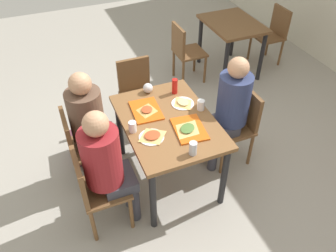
# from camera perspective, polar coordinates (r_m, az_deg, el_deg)

# --- Properties ---
(ground_plane) EXTENTS (10.00, 10.00, 0.02)m
(ground_plane) POSITION_cam_1_polar(r_m,az_deg,el_deg) (3.69, 0.00, -8.29)
(ground_plane) COLOR #9E998E
(main_table) EXTENTS (1.14, 0.82, 0.77)m
(main_table) POSITION_cam_1_polar(r_m,az_deg,el_deg) (3.22, 0.00, -0.37)
(main_table) COLOR brown
(main_table) RESTS_ON ground_plane
(chair_near_left) EXTENTS (0.40, 0.40, 0.85)m
(chair_near_left) POSITION_cam_1_polar(r_m,az_deg,el_deg) (3.41, -14.31, -2.88)
(chair_near_left) COLOR brown
(chair_near_left) RESTS_ON ground_plane
(chair_near_right) EXTENTS (0.40, 0.40, 0.85)m
(chair_near_right) POSITION_cam_1_polar(r_m,az_deg,el_deg) (3.01, -12.17, -9.84)
(chair_near_right) COLOR brown
(chair_near_right) RESTS_ON ground_plane
(chair_far_side) EXTENTS (0.40, 0.40, 0.85)m
(chair_far_side) POSITION_cam_1_polar(r_m,az_deg,el_deg) (3.63, 11.65, 0.76)
(chair_far_side) COLOR brown
(chair_far_side) RESTS_ON ground_plane
(chair_left_end) EXTENTS (0.40, 0.40, 0.85)m
(chair_left_end) POSITION_cam_1_polar(r_m,az_deg,el_deg) (4.04, -5.18, 6.06)
(chair_left_end) COLOR brown
(chair_left_end) RESTS_ON ground_plane
(person_in_red) EXTENTS (0.32, 0.42, 1.26)m
(person_in_red) POSITION_cam_1_polar(r_m,az_deg,el_deg) (3.26, -12.62, 0.89)
(person_in_red) COLOR #383842
(person_in_red) RESTS_ON ground_plane
(person_in_brown_jacket) EXTENTS (0.32, 0.42, 1.26)m
(person_in_brown_jacket) POSITION_cam_1_polar(r_m,az_deg,el_deg) (2.84, -10.11, -5.91)
(person_in_brown_jacket) COLOR #383842
(person_in_brown_jacket) RESTS_ON ground_plane
(person_far_side) EXTENTS (0.32, 0.42, 1.26)m
(person_far_side) POSITION_cam_1_polar(r_m,az_deg,el_deg) (3.41, 10.20, 3.37)
(person_far_side) COLOR #383842
(person_far_side) RESTS_ON ground_plane
(tray_red_near) EXTENTS (0.38, 0.28, 0.02)m
(tray_red_near) POSITION_cam_1_polar(r_m,az_deg,el_deg) (3.25, -3.67, 2.63)
(tray_red_near) COLOR #D85914
(tray_red_near) RESTS_ON main_table
(tray_red_far) EXTENTS (0.39, 0.30, 0.02)m
(tray_red_far) POSITION_cam_1_polar(r_m,az_deg,el_deg) (3.05, 3.56, -0.47)
(tray_red_far) COLOR #D85914
(tray_red_far) RESTS_ON main_table
(paper_plate_center) EXTENTS (0.22, 0.22, 0.01)m
(paper_plate_center) POSITION_cam_1_polar(r_m,az_deg,el_deg) (3.34, 2.46, 3.77)
(paper_plate_center) COLOR white
(paper_plate_center) RESTS_ON main_table
(paper_plate_near_edge) EXTENTS (0.22, 0.22, 0.01)m
(paper_plate_near_edge) POSITION_cam_1_polar(r_m,az_deg,el_deg) (2.97, -2.76, -1.87)
(paper_plate_near_edge) COLOR white
(paper_plate_near_edge) RESTS_ON main_table
(pizza_slice_a) EXTENTS (0.22, 0.21, 0.02)m
(pizza_slice_a) POSITION_cam_1_polar(r_m,az_deg,el_deg) (3.23, -3.53, 2.68)
(pizza_slice_a) COLOR tan
(pizza_slice_a) RESTS_ON tray_red_near
(pizza_slice_b) EXTENTS (0.26, 0.27, 0.02)m
(pizza_slice_b) POSITION_cam_1_polar(r_m,az_deg,el_deg) (3.02, 3.25, -0.46)
(pizza_slice_b) COLOR #DBAD60
(pizza_slice_b) RESTS_ON tray_red_far
(pizza_slice_c) EXTENTS (0.20, 0.17, 0.02)m
(pizza_slice_c) POSITION_cam_1_polar(r_m,az_deg,el_deg) (3.33, 2.51, 3.93)
(pizza_slice_c) COLOR #DBAD60
(pizza_slice_c) RESTS_ON paper_plate_center
(pizza_slice_d) EXTENTS (0.20, 0.22, 0.02)m
(pizza_slice_d) POSITION_cam_1_polar(r_m,az_deg,el_deg) (2.96, -2.59, -1.61)
(pizza_slice_d) COLOR #DBAD60
(pizza_slice_d) RESTS_ON paper_plate_near_edge
(plastic_cup_a) EXTENTS (0.07, 0.07, 0.10)m
(plastic_cup_a) POSITION_cam_1_polar(r_m,az_deg,el_deg) (3.26, 5.48, 3.50)
(plastic_cup_a) COLOR white
(plastic_cup_a) RESTS_ON main_table
(plastic_cup_b) EXTENTS (0.07, 0.07, 0.10)m
(plastic_cup_b) POSITION_cam_1_polar(r_m,az_deg,el_deg) (3.01, -5.91, -0.12)
(plastic_cup_b) COLOR white
(plastic_cup_b) RESTS_ON main_table
(soda_can) EXTENTS (0.07, 0.07, 0.12)m
(soda_can) POSITION_cam_1_polar(r_m,az_deg,el_deg) (2.79, 4.18, -3.73)
(soda_can) COLOR #B7BCC6
(soda_can) RESTS_ON main_table
(condiment_bottle) EXTENTS (0.06, 0.06, 0.16)m
(condiment_bottle) POSITION_cam_1_polar(r_m,az_deg,el_deg) (3.45, 1.13, 6.62)
(condiment_bottle) COLOR red
(condiment_bottle) RESTS_ON main_table
(foil_bundle) EXTENTS (0.10, 0.10, 0.10)m
(foil_bundle) POSITION_cam_1_polar(r_m,az_deg,el_deg) (3.48, -3.36, 6.31)
(foil_bundle) COLOR silver
(foil_bundle) RESTS_ON main_table
(handbag) EXTENTS (0.33, 0.18, 0.28)m
(handbag) POSITION_cam_1_polar(r_m,az_deg,el_deg) (3.91, -14.70, -3.47)
(handbag) COLOR #592D38
(handbag) RESTS_ON ground_plane
(background_table) EXTENTS (0.90, 0.70, 0.77)m
(background_table) POSITION_cam_1_polar(r_m,az_deg,el_deg) (5.12, 10.56, 15.22)
(background_table) COLOR brown
(background_table) RESTS_ON ground_plane
(background_chair_near) EXTENTS (0.40, 0.40, 0.85)m
(background_chair_near) POSITION_cam_1_polar(r_m,az_deg,el_deg) (4.86, 2.75, 12.59)
(background_chair_near) COLOR brown
(background_chair_near) RESTS_ON ground_plane
(background_chair_far) EXTENTS (0.40, 0.40, 0.85)m
(background_chair_far) POSITION_cam_1_polar(r_m,az_deg,el_deg) (5.58, 17.07, 14.75)
(background_chair_far) COLOR brown
(background_chair_far) RESTS_ON ground_plane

